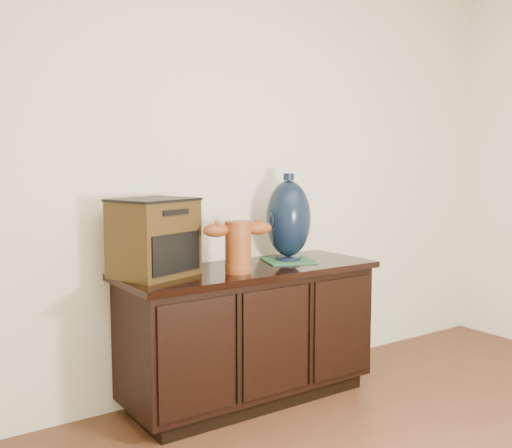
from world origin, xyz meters
TOP-DOWN VIEW (x-y plane):
  - sideboard at (0.00, 2.23)m, footprint 1.46×0.56m
  - terracotta_vessel at (-0.14, 2.12)m, footprint 0.38×0.16m
  - tv_radio at (-0.53, 2.29)m, footprint 0.47×0.43m
  - green_mat at (0.30, 2.26)m, footprint 0.34×0.34m
  - lamp_base at (0.30, 2.26)m, footprint 0.33×0.33m
  - spray_can at (-0.29, 2.45)m, footprint 0.06×0.06m

SIDE VIEW (x-z plane):
  - sideboard at x=0.00m, z-range 0.01..0.76m
  - green_mat at x=0.30m, z-range 0.76..0.76m
  - spray_can at x=-0.29m, z-range 0.75..0.94m
  - terracotta_vessel at x=-0.14m, z-range 0.77..1.04m
  - tv_radio at x=-0.53m, z-range 0.75..1.15m
  - lamp_base at x=0.30m, z-range 0.75..1.25m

